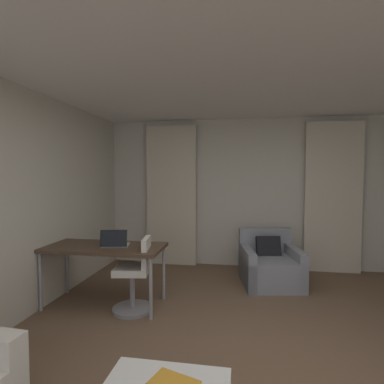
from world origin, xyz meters
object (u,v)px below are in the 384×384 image
object	(u,v)px
armchair	(270,266)
desk	(104,251)
laptop	(115,243)
desk_chair	(136,278)
magazine_open	(173,384)

from	to	relation	value
armchair	desk	distance (m)	2.41
desk	laptop	distance (m)	0.18
armchair	desk_chair	bearing A→B (deg)	-143.80
armchair	magazine_open	distance (m)	3.06
armchair	laptop	size ratio (longest dim) A/B	2.75
armchair	magazine_open	world-z (taller)	armchair
desk	laptop	size ratio (longest dim) A/B	4.05
desk_chair	laptop	distance (m)	0.50
armchair	magazine_open	xyz separation A→B (m)	(-0.80, -2.96, 0.13)
desk_chair	laptop	world-z (taller)	laptop
desk	magazine_open	world-z (taller)	desk
armchair	magazine_open	size ratio (longest dim) A/B	3.01
desk	laptop	xyz separation A→B (m)	(0.15, -0.01, 0.10)
laptop	desk_chair	bearing A→B (deg)	-15.26
armchair	desk	bearing A→B (deg)	-151.88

